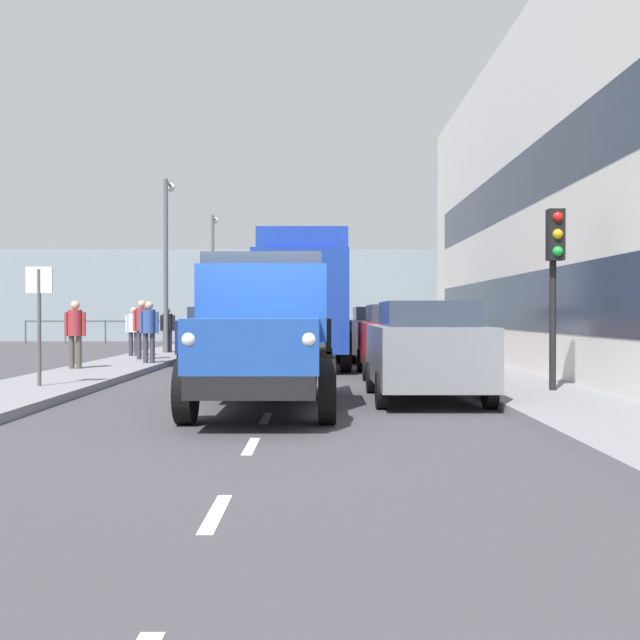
# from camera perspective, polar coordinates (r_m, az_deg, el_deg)

# --- Properties ---
(ground_plane) EXTENTS (80.00, 80.00, 0.00)m
(ground_plane) POSITION_cam_1_polar(r_m,az_deg,el_deg) (19.40, -2.29, -3.97)
(ground_plane) COLOR #423F44
(sidewalk_left) EXTENTS (2.21, 36.74, 0.15)m
(sidewalk_left) POSITION_cam_1_polar(r_m,az_deg,el_deg) (19.76, 11.41, -3.68)
(sidewalk_left) COLOR gray
(sidewalk_left) RESTS_ON ground_plane
(sidewalk_right) EXTENTS (2.21, 36.74, 0.15)m
(sidewalk_right) POSITION_cam_1_polar(r_m,az_deg,el_deg) (20.14, -15.73, -3.61)
(sidewalk_right) COLOR gray
(sidewalk_right) RESTS_ON ground_plane
(road_centreline_markings) EXTENTS (0.12, 33.21, 0.01)m
(road_centreline_markings) POSITION_cam_1_polar(r_m,az_deg,el_deg) (19.05, -2.33, -4.04)
(road_centreline_markings) COLOR silver
(road_centreline_markings) RESTS_ON ground_plane
(building_terrace) EXTENTS (6.27, 25.45, 9.01)m
(building_terrace) POSITION_cam_1_polar(r_m,az_deg,el_deg) (20.87, 23.19, 8.69)
(building_terrace) COLOR silver
(building_terrace) RESTS_ON ground_plane
(sea_horizon) EXTENTS (80.00, 0.80, 5.00)m
(sea_horizon) POSITION_cam_1_polar(r_m,az_deg,el_deg) (40.71, -1.05, 1.90)
(sea_horizon) COLOR #84939E
(sea_horizon) RESTS_ON ground_plane
(seawall_railing) EXTENTS (28.08, 0.08, 1.20)m
(seawall_railing) POSITION_cam_1_polar(r_m,az_deg,el_deg) (37.11, -1.16, -0.41)
(seawall_railing) COLOR #4C5156
(seawall_railing) RESTS_ON ground_plane
(truck_vintage_blue) EXTENTS (2.17, 5.64, 2.43)m
(truck_vintage_blue) POSITION_cam_1_polar(r_m,az_deg,el_deg) (11.49, -4.34, -1.18)
(truck_vintage_blue) COLOR black
(truck_vintage_blue) RESTS_ON ground_plane
(lorry_cargo_blue) EXTENTS (2.58, 8.20, 3.87)m
(lorry_cargo_blue) POSITION_cam_1_polar(r_m,az_deg,el_deg) (21.89, -1.27, 1.97)
(lorry_cargo_blue) COLOR #193899
(lorry_cargo_blue) RESTS_ON ground_plane
(car_grey_kerbside_near) EXTENTS (1.90, 3.85, 1.72)m
(car_grey_kerbside_near) POSITION_cam_1_polar(r_m,az_deg,el_deg) (13.07, 8.10, -2.23)
(car_grey_kerbside_near) COLOR slate
(car_grey_kerbside_near) RESTS_ON ground_plane
(car_red_kerbside_1) EXTENTS (1.75, 4.00, 1.72)m
(car_red_kerbside_1) POSITION_cam_1_polar(r_m,az_deg,el_deg) (18.02, 5.88, -1.47)
(car_red_kerbside_1) COLOR #B21E1E
(car_red_kerbside_1) RESTS_ON ground_plane
(car_white_kerbside_2) EXTENTS (1.92, 4.52, 1.72)m
(car_white_kerbside_2) POSITION_cam_1_polar(r_m,az_deg,el_deg) (23.98, 4.43, -0.97)
(car_white_kerbside_2) COLOR white
(car_white_kerbside_2) RESTS_ON ground_plane
(car_navy_oppositeside_0) EXTENTS (1.87, 4.15, 1.72)m
(car_navy_oppositeside_0) POSITION_cam_1_polar(r_m,az_deg,el_deg) (24.20, -8.05, -0.96)
(car_navy_oppositeside_0) COLOR navy
(car_navy_oppositeside_0) RESTS_ON ground_plane
(car_maroon_oppositeside_1) EXTENTS (1.94, 4.01, 1.72)m
(car_maroon_oppositeside_1) POSITION_cam_1_polar(r_m,az_deg,el_deg) (29.74, -6.53, -0.69)
(car_maroon_oppositeside_1) COLOR maroon
(car_maroon_oppositeside_1) RESTS_ON ground_plane
(pedestrian_near_railing) EXTENTS (0.53, 0.34, 1.68)m
(pedestrian_near_railing) POSITION_cam_1_polar(r_m,az_deg,el_deg) (19.34, -18.28, -0.65)
(pedestrian_near_railing) COLOR #4C473D
(pedestrian_near_railing) RESTS_ON sidewalk_right
(pedestrian_strolling) EXTENTS (0.53, 0.34, 1.70)m
(pedestrian_strolling) POSITION_cam_1_polar(r_m,az_deg,el_deg) (20.97, -12.99, -0.51)
(pedestrian_strolling) COLOR #383342
(pedestrian_strolling) RESTS_ON sidewalk_right
(pedestrian_in_dark_coat) EXTENTS (0.53, 0.34, 1.76)m
(pedestrian_in_dark_coat) POSITION_cam_1_polar(r_m,az_deg,el_deg) (22.68, -13.50, -0.33)
(pedestrian_in_dark_coat) COLOR #383342
(pedestrian_in_dark_coat) RESTS_ON sidewalk_right
(pedestrian_couple_a) EXTENTS (0.53, 0.34, 1.57)m
(pedestrian_couple_a) POSITION_cam_1_polar(r_m,az_deg,el_deg) (24.61, -14.11, -0.55)
(pedestrian_couple_a) COLOR #383342
(pedestrian_couple_a) RESTS_ON sidewalk_right
(pedestrian_couple_b) EXTENTS (0.53, 0.34, 1.57)m
(pedestrian_couple_b) POSITION_cam_1_polar(r_m,az_deg,el_deg) (26.58, -11.63, -0.47)
(pedestrian_couple_b) COLOR #383342
(pedestrian_couple_b) RESTS_ON sidewalk_right
(traffic_light_near) EXTENTS (0.28, 0.41, 3.20)m
(traffic_light_near) POSITION_cam_1_polar(r_m,az_deg,el_deg) (13.76, 17.58, 4.47)
(traffic_light_near) COLOR black
(traffic_light_near) RESTS_ON sidewalk_left
(lamp_post_promenade) EXTENTS (0.32, 1.14, 6.06)m
(lamp_post_promenade) POSITION_cam_1_polar(r_m,az_deg,el_deg) (26.67, -11.68, 5.39)
(lamp_post_promenade) COLOR #59595B
(lamp_post_promenade) RESTS_ON sidewalk_right
(lamp_post_far) EXTENTS (0.32, 1.14, 6.23)m
(lamp_post_far) POSITION_cam_1_polar(r_m,az_deg,el_deg) (37.32, -8.20, 4.14)
(lamp_post_far) COLOR #59595B
(lamp_post_far) RESTS_ON sidewalk_right
(street_sign) EXTENTS (0.50, 0.07, 2.25)m
(street_sign) POSITION_cam_1_polar(r_m,az_deg,el_deg) (14.95, -20.75, 1.11)
(street_sign) COLOR #4C4C4C
(street_sign) RESTS_ON sidewalk_right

